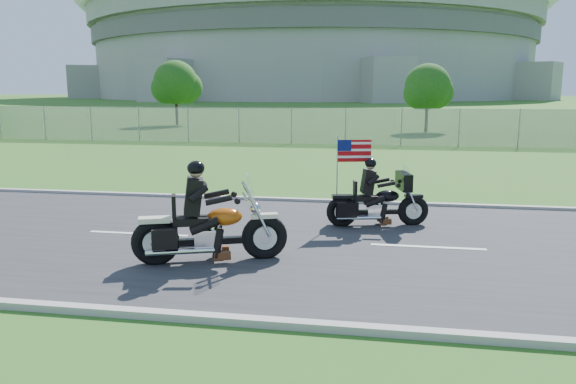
# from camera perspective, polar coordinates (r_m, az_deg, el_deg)

# --- Properties ---
(ground) EXTENTS (420.00, 420.00, 0.00)m
(ground) POSITION_cam_1_polar(r_m,az_deg,el_deg) (11.71, -5.97, -4.86)
(ground) COLOR #2E4E18
(ground) RESTS_ON ground
(road) EXTENTS (120.00, 8.00, 0.04)m
(road) POSITION_cam_1_polar(r_m,az_deg,el_deg) (11.70, -5.97, -4.76)
(road) COLOR #28282B
(road) RESTS_ON ground
(curb_north) EXTENTS (120.00, 0.18, 0.12)m
(curb_north) POSITION_cam_1_polar(r_m,az_deg,el_deg) (15.53, -1.95, -0.76)
(curb_north) COLOR #9E9B93
(curb_north) RESTS_ON ground
(curb_south) EXTENTS (120.00, 0.18, 0.12)m
(curb_south) POSITION_cam_1_polar(r_m,az_deg,el_deg) (8.07, -13.88, -11.98)
(curb_south) COLOR #9E9B93
(curb_south) RESTS_ON ground
(fence) EXTENTS (60.00, 0.03, 2.00)m
(fence) POSITION_cam_1_polar(r_m,az_deg,el_deg) (31.97, -5.00, 6.78)
(fence) COLOR gray
(fence) RESTS_ON ground
(stadium) EXTENTS (140.40, 140.40, 29.20)m
(stadium) POSITION_cam_1_polar(r_m,az_deg,el_deg) (182.75, 2.51, 14.51)
(stadium) COLOR #A3A099
(stadium) RESTS_ON ground
(tree_fence_near) EXTENTS (3.52, 3.28, 4.75)m
(tree_fence_near) POSITION_cam_1_polar(r_m,az_deg,el_deg) (41.00, 14.07, 10.11)
(tree_fence_near) COLOR #382316
(tree_fence_near) RESTS_ON ground
(tree_fence_mid) EXTENTS (3.96, 3.69, 5.30)m
(tree_fence_mid) POSITION_cam_1_polar(r_m,az_deg,el_deg) (48.02, -11.27, 10.64)
(tree_fence_mid) COLOR #382316
(tree_fence_mid) RESTS_ON ground
(motorcycle_lead) EXTENTS (2.68, 1.31, 1.87)m
(motorcycle_lead) POSITION_cam_1_polar(r_m,az_deg,el_deg) (10.10, -8.12, -3.96)
(motorcycle_lead) COLOR black
(motorcycle_lead) RESTS_ON ground
(motorcycle_follow) EXTENTS (2.30, 1.00, 1.95)m
(motorcycle_follow) POSITION_cam_1_polar(r_m,az_deg,el_deg) (12.74, 9.08, -1.17)
(motorcycle_follow) COLOR black
(motorcycle_follow) RESTS_ON ground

